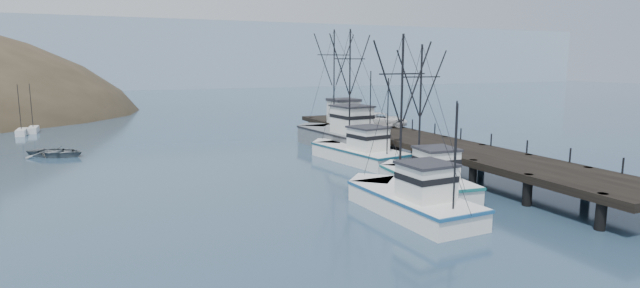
{
  "coord_description": "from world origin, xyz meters",
  "views": [
    {
      "loc": [
        -12.37,
        -21.31,
        8.78
      ],
      "look_at": [
        3.01,
        13.92,
        2.5
      ],
      "focal_mm": 28.0,
      "sensor_mm": 36.0,
      "label": 1
    }
  ],
  "objects_px": {
    "trawler_near": "(425,180)",
    "trawler_far": "(356,152)",
    "pickup_truck": "(382,120)",
    "pier": "(421,142)",
    "pier_shed": "(343,111)",
    "motorboat": "(57,156)",
    "work_vessel": "(341,136)",
    "trawler_mid": "(409,199)"
  },
  "relations": [
    {
      "from": "trawler_near",
      "to": "trawler_far",
      "type": "xyz_separation_m",
      "value": [
        0.82,
        11.61,
        0.0
      ]
    },
    {
      "from": "trawler_near",
      "to": "work_vessel",
      "type": "relative_size",
      "value": 0.7
    },
    {
      "from": "work_vessel",
      "to": "pier_shed",
      "type": "height_order",
      "value": "work_vessel"
    },
    {
      "from": "trawler_mid",
      "to": "work_vessel",
      "type": "height_order",
      "value": "work_vessel"
    },
    {
      "from": "work_vessel",
      "to": "pier_shed",
      "type": "xyz_separation_m",
      "value": [
        2.4,
        4.33,
        2.19
      ]
    },
    {
      "from": "trawler_far",
      "to": "motorboat",
      "type": "height_order",
      "value": "trawler_far"
    },
    {
      "from": "trawler_mid",
      "to": "pickup_truck",
      "type": "xyz_separation_m",
      "value": [
        11.08,
        21.9,
        1.94
      ]
    },
    {
      "from": "pier",
      "to": "pier_shed",
      "type": "bearing_deg",
      "value": 96.56
    },
    {
      "from": "pier",
      "to": "pickup_truck",
      "type": "height_order",
      "value": "pickup_truck"
    },
    {
      "from": "trawler_mid",
      "to": "motorboat",
      "type": "distance_m",
      "value": 35.28
    },
    {
      "from": "pier",
      "to": "trawler_far",
      "type": "bearing_deg",
      "value": 159.97
    },
    {
      "from": "work_vessel",
      "to": "motorboat",
      "type": "relative_size",
      "value": 2.75
    },
    {
      "from": "trawler_mid",
      "to": "pier_shed",
      "type": "xyz_separation_m",
      "value": [
        8.66,
        26.35,
        2.6
      ]
    },
    {
      "from": "trawler_mid",
      "to": "trawler_far",
      "type": "height_order",
      "value": "trawler_far"
    },
    {
      "from": "trawler_mid",
      "to": "pier_shed",
      "type": "relative_size",
      "value": 3.38
    },
    {
      "from": "trawler_far",
      "to": "trawler_mid",
      "type": "bearing_deg",
      "value": -106.59
    },
    {
      "from": "trawler_near",
      "to": "pier_shed",
      "type": "xyz_separation_m",
      "value": [
        4.9,
        22.61,
        2.6
      ]
    },
    {
      "from": "trawler_mid",
      "to": "trawler_far",
      "type": "distance_m",
      "value": 16.01
    },
    {
      "from": "trawler_mid",
      "to": "work_vessel",
      "type": "relative_size",
      "value": 0.73
    },
    {
      "from": "pier_shed",
      "to": "motorboat",
      "type": "xyz_separation_m",
      "value": [
        -29.18,
        2.34,
        -3.42
      ]
    },
    {
      "from": "pickup_truck",
      "to": "pier",
      "type": "bearing_deg",
      "value": -161.75
    },
    {
      "from": "pier",
      "to": "work_vessel",
      "type": "xyz_separation_m",
      "value": [
        -3.9,
        8.71,
        -0.46
      ]
    },
    {
      "from": "trawler_near",
      "to": "trawler_far",
      "type": "height_order",
      "value": "trawler_far"
    },
    {
      "from": "motorboat",
      "to": "pier_shed",
      "type": "bearing_deg",
      "value": -59.22
    },
    {
      "from": "pickup_truck",
      "to": "pier_shed",
      "type": "bearing_deg",
      "value": 53.02
    },
    {
      "from": "pickup_truck",
      "to": "motorboat",
      "type": "xyz_separation_m",
      "value": [
        -31.61,
        6.79,
        -2.76
      ]
    },
    {
      "from": "motorboat",
      "to": "trawler_mid",
      "type": "bearing_deg",
      "value": -109.05
    },
    {
      "from": "work_vessel",
      "to": "pickup_truck",
      "type": "height_order",
      "value": "work_vessel"
    },
    {
      "from": "trawler_far",
      "to": "work_vessel",
      "type": "relative_size",
      "value": 0.81
    },
    {
      "from": "pier",
      "to": "trawler_mid",
      "type": "xyz_separation_m",
      "value": [
        -10.16,
        -13.31,
        -0.87
      ]
    },
    {
      "from": "trawler_near",
      "to": "pickup_truck",
      "type": "distance_m",
      "value": 19.68
    },
    {
      "from": "trawler_near",
      "to": "trawler_far",
      "type": "relative_size",
      "value": 0.86
    },
    {
      "from": "work_vessel",
      "to": "pickup_truck",
      "type": "relative_size",
      "value": 2.72
    },
    {
      "from": "trawler_near",
      "to": "trawler_mid",
      "type": "height_order",
      "value": "trawler_mid"
    },
    {
      "from": "trawler_far",
      "to": "motorboat",
      "type": "xyz_separation_m",
      "value": [
        -25.1,
        13.34,
        -0.82
      ]
    },
    {
      "from": "pier",
      "to": "trawler_near",
      "type": "xyz_separation_m",
      "value": [
        -6.4,
        -9.57,
        -0.87
      ]
    },
    {
      "from": "trawler_far",
      "to": "pier_shed",
      "type": "xyz_separation_m",
      "value": [
        4.08,
        11.0,
        2.6
      ]
    },
    {
      "from": "trawler_near",
      "to": "trawler_mid",
      "type": "distance_m",
      "value": 5.3
    },
    {
      "from": "trawler_near",
      "to": "work_vessel",
      "type": "xyz_separation_m",
      "value": [
        2.5,
        18.28,
        0.41
      ]
    },
    {
      "from": "trawler_far",
      "to": "motorboat",
      "type": "distance_m",
      "value": 28.43
    },
    {
      "from": "pickup_truck",
      "to": "trawler_near",
      "type": "bearing_deg",
      "value": -177.58
    },
    {
      "from": "work_vessel",
      "to": "motorboat",
      "type": "distance_m",
      "value": 27.62
    }
  ]
}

